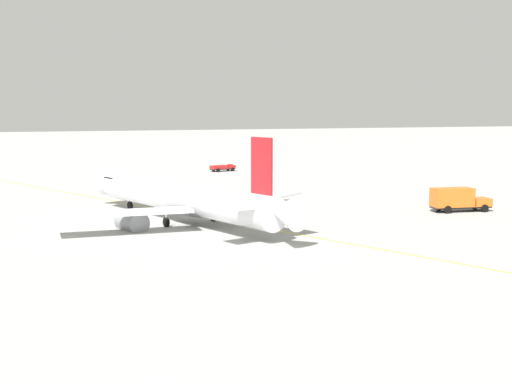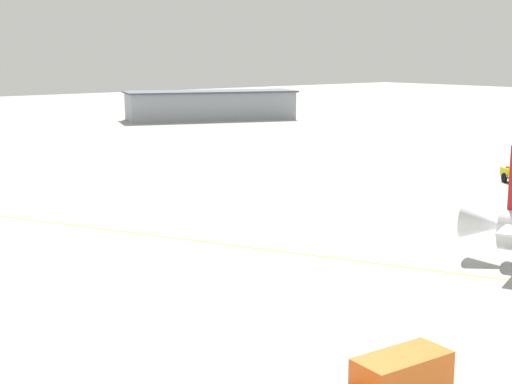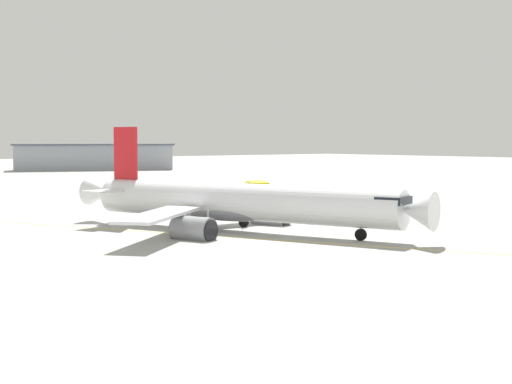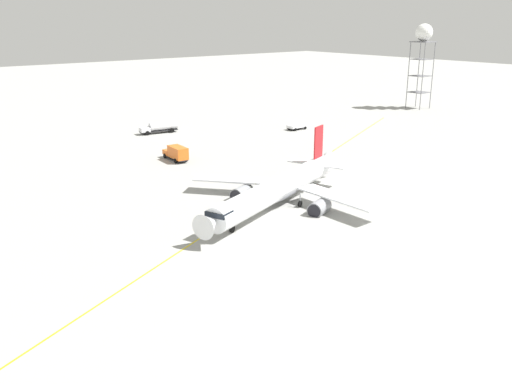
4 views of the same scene
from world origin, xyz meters
name	(u,v)px [view 3 (image 3 of 4)]	position (x,y,z in m)	size (l,w,h in m)	color
ground_plane	(294,232)	(0.00, 0.00, 0.00)	(600.00, 600.00, 0.00)	#9E9E99
airliner_main	(236,204)	(3.86, -4.32, 2.76)	(31.89, 39.00, 10.91)	white
fire_tender_truck	(257,187)	(-26.75, -38.80, 1.53)	(7.25, 9.65, 2.50)	#232326
terminal_shed	(93,157)	(-55.62, -153.67, 4.03)	(49.76, 31.51, 8.01)	#999EA8
taxiway_centreline	(264,239)	(5.53, 2.07, 0.00)	(78.31, 169.22, 0.01)	yellow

